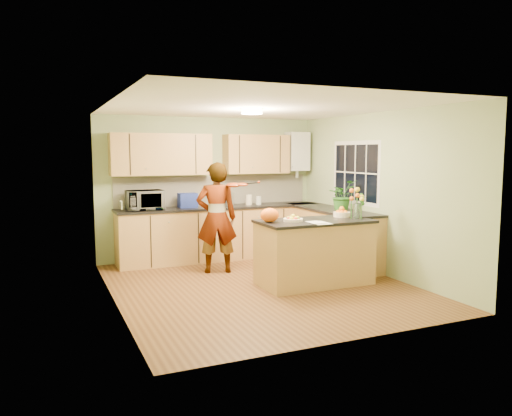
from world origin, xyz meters
name	(u,v)px	position (x,y,z in m)	size (l,w,h in m)	color
floor	(260,286)	(0.00, 0.00, 0.00)	(4.50, 4.50, 0.00)	#522F17
ceiling	(261,107)	(0.00, 0.00, 2.50)	(4.00, 4.50, 0.02)	white
wall_back	(209,188)	(0.00, 2.25, 1.25)	(4.00, 0.02, 2.50)	#98AC7B
wall_front	(354,218)	(0.00, -2.25, 1.25)	(4.00, 0.02, 2.50)	#98AC7B
wall_left	(112,204)	(-2.00, 0.00, 1.25)	(0.02, 4.50, 2.50)	#98AC7B
wall_right	(378,194)	(2.00, 0.00, 1.25)	(0.02, 4.50, 2.50)	#98AC7B
back_counter	(221,232)	(0.10, 1.95, 0.47)	(3.64, 0.62, 0.94)	#AD8745
right_counter	(331,236)	(1.70, 0.85, 0.47)	(0.62, 2.24, 0.94)	#AD8745
splashback	(215,190)	(0.10, 2.23, 1.20)	(3.60, 0.02, 0.52)	white
upper_cabinets	(203,154)	(-0.18, 2.08, 1.85)	(3.20, 0.34, 0.70)	#AD8745
boiler	(297,152)	(1.70, 2.09, 1.90)	(0.40, 0.30, 0.86)	silver
window_right	(355,173)	(1.99, 0.60, 1.55)	(0.01, 1.30, 1.05)	silver
light_switch	(121,205)	(-1.99, -0.60, 1.30)	(0.02, 0.09, 0.09)	silver
ceiling_lamp	(252,112)	(0.00, 0.30, 2.46)	(0.30, 0.30, 0.07)	#FFEABF
peninsula_island	(314,252)	(0.76, -0.19, 0.46)	(1.62, 0.83, 0.93)	#AD8745
fruit_dish	(293,219)	(0.41, -0.19, 0.97)	(0.27, 0.27, 0.10)	#F6E3C5
orange_bowl	(342,213)	(1.31, -0.04, 0.99)	(0.25, 0.25, 0.15)	#F6E3C5
flower_vase	(358,196)	(1.36, -0.37, 1.26)	(0.27, 0.27, 0.50)	silver
orange_bag	(270,215)	(0.07, -0.14, 1.03)	(0.26, 0.22, 0.20)	orange
papers	(320,223)	(0.66, -0.49, 0.93)	(0.23, 0.32, 0.01)	white
violinist	(217,218)	(-0.29, 1.02, 0.87)	(0.63, 0.42, 1.73)	#E0A489
violin	(233,185)	(-0.09, 0.80, 1.39)	(0.54, 0.22, 0.11)	#531705
microwave	(145,200)	(-1.23, 1.91, 1.10)	(0.58, 0.40, 0.32)	silver
blue_box	(188,200)	(-0.48, 1.98, 1.06)	(0.31, 0.23, 0.25)	#213299
kettle	(229,198)	(0.27, 1.98, 1.07)	(0.17, 0.17, 0.32)	silver
jar_cream	(249,200)	(0.66, 1.99, 1.03)	(0.12, 0.12, 0.18)	#F6E3C5
jar_white	(259,200)	(0.83, 1.94, 1.01)	(0.10, 0.10, 0.15)	silver
potted_plant	(342,195)	(1.70, 0.55, 1.19)	(0.45, 0.39, 0.50)	#2F6E24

